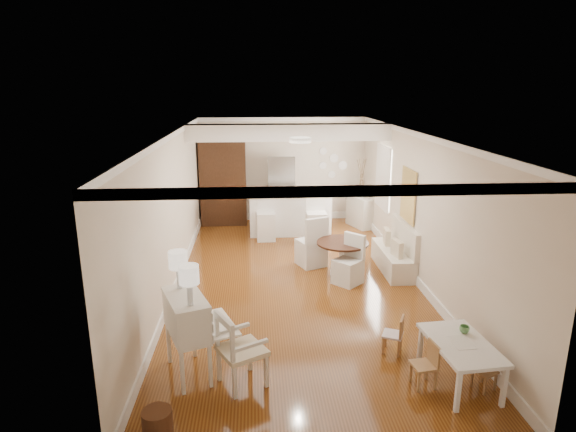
{
  "coord_description": "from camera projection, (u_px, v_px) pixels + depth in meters",
  "views": [
    {
      "loc": [
        -0.75,
        -8.46,
        3.63
      ],
      "look_at": [
        -0.15,
        0.3,
        1.23
      ],
      "focal_mm": 30.0,
      "sensor_mm": 36.0,
      "label": 1
    }
  ],
  "objects": [
    {
      "name": "wicker_basket",
      "position": [
        158.0,
        424.0,
        5.09
      ],
      "size": [
        0.41,
        0.41,
        0.32
      ],
      "primitive_type": "cylinder",
      "rotation": [
        0.0,
        0.0,
        0.32
      ],
      "color": "#542F1A",
      "rests_on": "ground"
    },
    {
      "name": "kids_chair_c",
      "position": [
        485.0,
        370.0,
        5.88
      ],
      "size": [
        0.33,
        0.33,
        0.5
      ],
      "primitive_type": "cube",
      "rotation": [
        0.0,
        0.0,
        0.46
      ],
      "color": "#966B44",
      "rests_on": "ground"
    },
    {
      "name": "branch_vase",
      "position": [
        363.0,
        194.0,
        12.49
      ],
      "size": [
        0.23,
        0.23,
        0.18
      ],
      "primitive_type": "imported",
      "rotation": [
        0.0,
        0.0,
        -0.37
      ],
      "color": "white",
      "rests_on": "sideboard"
    },
    {
      "name": "pantry_cabinet",
      "position": [
        223.0,
        182.0,
        12.76
      ],
      "size": [
        1.2,
        0.6,
        2.3
      ],
      "primitive_type": "cube",
      "color": "#381E11",
      "rests_on": "ground"
    },
    {
      "name": "kids_chair_a",
      "position": [
        424.0,
        365.0,
        5.93
      ],
      "size": [
        0.32,
        0.32,
        0.58
      ],
      "primitive_type": "cube",
      "rotation": [
        0.0,
        0.0,
        -1.43
      ],
      "color": "#B18250",
      "rests_on": "ground"
    },
    {
      "name": "secretary_bureau",
      "position": [
        187.0,
        336.0,
        6.1
      ],
      "size": [
        1.12,
        1.13,
        1.1
      ],
      "primitive_type": "cube",
      "rotation": [
        0.0,
        0.0,
        0.37
      ],
      "color": "white",
      "rests_on": "ground"
    },
    {
      "name": "slip_chair_near",
      "position": [
        348.0,
        260.0,
        8.98
      ],
      "size": [
        0.64,
        0.64,
        0.94
      ],
      "primitive_type": "cube",
      "rotation": [
        0.0,
        0.0,
        -0.82
      ],
      "color": "white",
      "rests_on": "ground"
    },
    {
      "name": "sideboard",
      "position": [
        360.0,
        212.0,
        12.66
      ],
      "size": [
        0.65,
        0.92,
        0.8
      ],
      "primitive_type": "cube",
      "rotation": [
        0.0,
        0.0,
        0.37
      ],
      "color": "beige",
      "rests_on": "ground"
    },
    {
      "name": "fridge",
      "position": [
        295.0,
        190.0,
        12.92
      ],
      "size": [
        0.75,
        0.65,
        1.8
      ],
      "primitive_type": "imported",
      "color": "silver",
      "rests_on": "ground"
    },
    {
      "name": "bar_stool_right",
      "position": [
        316.0,
        219.0,
        11.34
      ],
      "size": [
        0.47,
        0.47,
        1.17
      ],
      "primitive_type": "cube",
      "rotation": [
        0.0,
        0.0,
        -0.0
      ],
      "color": "white",
      "rests_on": "ground"
    },
    {
      "name": "banquette",
      "position": [
        394.0,
        247.0,
        9.63
      ],
      "size": [
        0.52,
        1.6,
        0.98
      ],
      "primitive_type": "cube",
      "color": "silver",
      "rests_on": "ground"
    },
    {
      "name": "pencil_cup",
      "position": [
        464.0,
        329.0,
        6.13
      ],
      "size": [
        0.16,
        0.16,
        0.1
      ],
      "primitive_type": "imported",
      "rotation": [
        0.0,
        0.0,
        -0.37
      ],
      "color": "#5C9A5A",
      "rests_on": "kids_table"
    },
    {
      "name": "bar_stool_left",
      "position": [
        266.0,
        218.0,
        11.52
      ],
      "size": [
        0.45,
        0.45,
        1.08
      ],
      "primitive_type": "cube",
      "rotation": [
        0.0,
        0.0,
        0.04
      ],
      "color": "white",
      "rests_on": "ground"
    },
    {
      "name": "kids_chair_b",
      "position": [
        393.0,
        334.0,
        6.7
      ],
      "size": [
        0.35,
        0.35,
        0.55
      ],
      "primitive_type": "cube",
      "rotation": [
        0.0,
        0.0,
        -2.0
      ],
      "color": "#9A6D46",
      "rests_on": "ground"
    },
    {
      "name": "breakfast_counter",
      "position": [
        290.0,
        214.0,
        12.0
      ],
      "size": [
        2.05,
        0.65,
        1.03
      ],
      "primitive_type": "cube",
      "color": "white",
      "rests_on": "ground"
    },
    {
      "name": "room",
      "position": [
        298.0,
        177.0,
        8.94
      ],
      "size": [
        9.0,
        9.04,
        2.82
      ],
      "color": "brown",
      "rests_on": "ground"
    },
    {
      "name": "dining_table",
      "position": [
        342.0,
        259.0,
        9.41
      ],
      "size": [
        1.22,
        1.22,
        0.69
      ],
      "primitive_type": "cylinder",
      "rotation": [
        0.0,
        0.0,
        0.24
      ],
      "color": "#3F2014",
      "rests_on": "ground"
    },
    {
      "name": "slip_chair_far",
      "position": [
        311.0,
        240.0,
        9.9
      ],
      "size": [
        0.67,
        0.68,
        1.07
      ],
      "primitive_type": "cube",
      "rotation": [
        0.0,
        0.0,
        -2.75
      ],
      "color": "white",
      "rests_on": "ground"
    },
    {
      "name": "gustavian_armchair",
      "position": [
        242.0,
        349.0,
        5.92
      ],
      "size": [
        0.76,
        0.76,
        0.97
      ],
      "primitive_type": "cube",
      "rotation": [
        0.0,
        0.0,
        2.07
      ],
      "color": "silver",
      "rests_on": "ground"
    },
    {
      "name": "kids_table",
      "position": [
        459.0,
        363.0,
        5.98
      ],
      "size": [
        0.78,
        1.19,
        0.57
      ],
      "primitive_type": "cube",
      "rotation": [
        0.0,
        0.0,
        0.09
      ],
      "color": "silver",
      "rests_on": "ground"
    }
  ]
}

